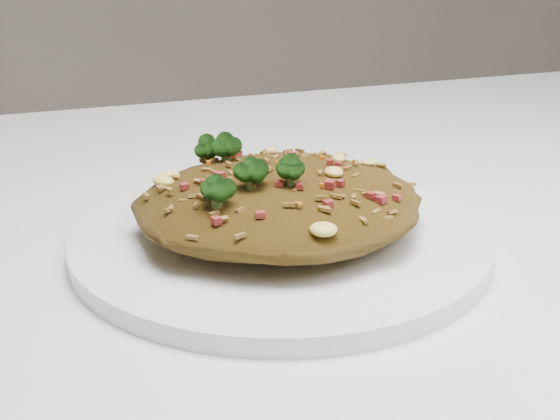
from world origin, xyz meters
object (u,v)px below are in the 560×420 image
object	(u,v)px
dining_table	(336,307)
fried_rice	(279,193)
plate	(280,238)
fork	(317,188)

from	to	relation	value
dining_table	fried_rice	world-z (taller)	fried_rice
plate	fork	size ratio (longest dim) A/B	2.08
plate	dining_table	bearing A→B (deg)	38.57
fork	dining_table	bearing A→B (deg)	-9.91
plate	fork	world-z (taller)	fork
dining_table	fried_rice	xyz separation A→B (m)	(-0.07, -0.05, 0.13)
dining_table	fork	distance (m)	0.11
fried_rice	fork	bearing A→B (deg)	50.81
fried_rice	fork	world-z (taller)	fried_rice
plate	fried_rice	distance (m)	0.04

